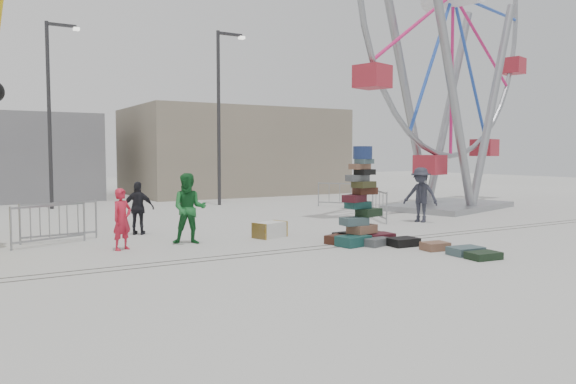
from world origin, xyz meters
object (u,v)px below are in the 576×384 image
lamp_post_right (220,108)px  ferris_wheel (453,22)px  lamp_post_left (51,105)px  barricade_dummy_b (49,225)px  pedestrian_grey (421,195)px  pedestrian_black (138,208)px  pedestrian_green (189,209)px  pedestrian_red (122,219)px  suitcase_tower (360,216)px  steamer_trunk (270,230)px  barricade_dummy_c (59,221)px  barricade_wheel_back (340,195)px  barricade_wheel_front (379,205)px

lamp_post_right → ferris_wheel: size_ratio=0.49×
ferris_wheel → lamp_post_left: bearing=133.2°
ferris_wheel → barricade_dummy_b: ferris_wheel is taller
ferris_wheel → pedestrian_grey: (-4.46, -2.87, -7.03)m
barricade_dummy_b → pedestrian_black: size_ratio=1.27×
pedestrian_green → pedestrian_grey: bearing=27.2°
lamp_post_right → pedestrian_black: (-6.02, -7.54, -3.69)m
pedestrian_green → pedestrian_red: bearing=-153.3°
suitcase_tower → pedestrian_green: size_ratio=1.38×
barricade_dummy_b → steamer_trunk: bearing=-37.2°
barricade_dummy_c → barricade_wheel_back: size_ratio=1.00×
lamp_post_left → barricade_dummy_b: 11.14m
steamer_trunk → pedestrian_green: pedestrian_green is taller
pedestrian_black → barricade_dummy_b: bearing=47.5°
barricade_dummy_c → pedestrian_red: pedestrian_red is taller
lamp_post_right → suitcase_tower: 12.81m
pedestrian_red → pedestrian_black: size_ratio=0.98×
lamp_post_left → pedestrian_red: lamp_post_left is taller
ferris_wheel → pedestrian_black: bearing=167.1°
lamp_post_left → barricade_dummy_c: size_ratio=4.00×
pedestrian_black → barricade_wheel_front: bearing=-156.0°
steamer_trunk → ferris_wheel: bearing=-1.0°
lamp_post_right → suitcase_tower: lamp_post_right is taller
barricade_wheel_back → pedestrian_green: (-9.54, -6.33, 0.39)m
ferris_wheel → pedestrian_red: bearing=176.0°
suitcase_tower → pedestrian_red: size_ratio=1.68×
steamer_trunk → barricade_wheel_back: barricade_wheel_back is taller
ferris_wheel → barricade_dummy_b: bearing=169.3°
barricade_wheel_front → suitcase_tower: bearing=160.2°
pedestrian_black → lamp_post_right: bearing=-97.6°
pedestrian_black → ferris_wheel: bearing=-145.6°
barricade_wheel_front → lamp_post_right: bearing=41.0°
barricade_dummy_c → pedestrian_grey: pedestrian_grey is taller
ferris_wheel → barricade_dummy_b: 18.05m
barricade_wheel_front → pedestrian_red: 9.55m
ferris_wheel → pedestrian_green: bearing=177.4°
barricade_dummy_b → barricade_wheel_front: size_ratio=1.00×
barricade_dummy_b → pedestrian_black: (2.56, 0.76, 0.24)m
suitcase_tower → pedestrian_green: bearing=143.2°
steamer_trunk → pedestrian_green: bearing=159.6°
lamp_post_right → pedestrian_grey: 10.74m
lamp_post_left → pedestrian_green: size_ratio=4.24×
pedestrian_green → pedestrian_black: 2.46m
lamp_post_right → steamer_trunk: bearing=-106.3°
ferris_wheel → barricade_wheel_back: 8.83m
ferris_wheel → barricade_dummy_c: 17.70m
barricade_dummy_c → barricade_wheel_front: (10.58, -0.86, 0.00)m
steamer_trunk → pedestrian_black: (-3.09, 2.46, 0.57)m
steamer_trunk → barricade_wheel_back: 9.62m
pedestrian_black → pedestrian_grey: 9.57m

